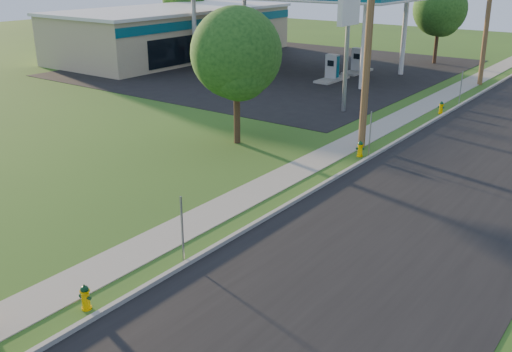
# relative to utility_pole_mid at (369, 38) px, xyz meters

# --- Properties ---
(ground_plane) EXTENTS (140.00, 140.00, 0.00)m
(ground_plane) POSITION_rel_utility_pole_mid_xyz_m (0.60, -17.00, -4.95)
(ground_plane) COLOR #2E521E
(ground_plane) RESTS_ON ground
(road) EXTENTS (8.00, 120.00, 0.02)m
(road) POSITION_rel_utility_pole_mid_xyz_m (5.10, -7.00, -4.94)
(road) COLOR black
(road) RESTS_ON ground
(curb) EXTENTS (0.15, 120.00, 0.15)m
(curb) POSITION_rel_utility_pole_mid_xyz_m (1.10, -7.00, -4.88)
(curb) COLOR gray
(curb) RESTS_ON ground
(sidewalk) EXTENTS (1.50, 120.00, 0.03)m
(sidewalk) POSITION_rel_utility_pole_mid_xyz_m (-0.65, -7.00, -4.94)
(sidewalk) COLOR gray
(sidewalk) RESTS_ON ground
(forecourt) EXTENTS (26.00, 28.00, 0.02)m
(forecourt) POSITION_rel_utility_pole_mid_xyz_m (-15.40, 15.00, -4.94)
(forecourt) COLOR black
(forecourt) RESTS_ON ground
(utility_pole_mid) EXTENTS (1.40, 0.32, 9.80)m
(utility_pole_mid) POSITION_rel_utility_pole_mid_xyz_m (0.00, 0.00, 0.00)
(utility_pole_mid) COLOR brown
(utility_pole_mid) RESTS_ON ground
(utility_pole_far) EXTENTS (1.40, 0.32, 9.50)m
(utility_pole_far) POSITION_rel_utility_pole_mid_xyz_m (0.00, 18.00, -0.15)
(utility_pole_far) COLOR brown
(utility_pole_far) RESTS_ON ground
(sign_post_near) EXTENTS (0.05, 0.04, 2.00)m
(sign_post_near) POSITION_rel_utility_pole_mid_xyz_m (0.85, -12.80, -3.95)
(sign_post_near) COLOR gray
(sign_post_near) RESTS_ON ground
(sign_post_mid) EXTENTS (0.05, 0.04, 2.00)m
(sign_post_mid) POSITION_rel_utility_pole_mid_xyz_m (0.85, -1.00, -3.95)
(sign_post_mid) COLOR gray
(sign_post_mid) RESTS_ON ground
(sign_post_far) EXTENTS (0.05, 0.04, 2.00)m
(sign_post_far) POSITION_rel_utility_pole_mid_xyz_m (0.85, 11.20, -3.95)
(sign_post_far) COLOR gray
(sign_post_far) RESTS_ON ground
(fuel_pump_nw) EXTENTS (1.20, 3.20, 1.90)m
(fuel_pump_nw) POSITION_rel_utility_pole_mid_xyz_m (-17.90, 13.00, -4.23)
(fuel_pump_nw) COLOR gray
(fuel_pump_nw) RESTS_ON ground
(fuel_pump_ne) EXTENTS (1.20, 3.20, 1.90)m
(fuel_pump_ne) POSITION_rel_utility_pole_mid_xyz_m (-8.90, 13.00, -4.23)
(fuel_pump_ne) COLOR gray
(fuel_pump_ne) RESTS_ON ground
(fuel_pump_sw) EXTENTS (1.20, 3.20, 1.90)m
(fuel_pump_sw) POSITION_rel_utility_pole_mid_xyz_m (-17.90, 17.00, -4.23)
(fuel_pump_sw) COLOR gray
(fuel_pump_sw) RESTS_ON ground
(fuel_pump_se) EXTENTS (1.20, 3.20, 1.90)m
(fuel_pump_se) POSITION_rel_utility_pole_mid_xyz_m (-8.90, 17.00, -4.23)
(fuel_pump_se) COLOR gray
(fuel_pump_se) RESTS_ON ground
(convenience_store) EXTENTS (10.40, 22.40, 4.25)m
(convenience_store) POSITION_rel_utility_pole_mid_xyz_m (-26.38, 15.00, -2.82)
(convenience_store) COLOR tan
(convenience_store) RESTS_ON ground
(price_pylon) EXTENTS (0.34, 2.04, 6.85)m
(price_pylon) POSITION_rel_utility_pole_mid_xyz_m (-3.90, 5.50, 0.48)
(price_pylon) COLOR gray
(price_pylon) RESTS_ON ground
(tree_verge) EXTENTS (4.14, 4.14, 6.27)m
(tree_verge) POSITION_rel_utility_pole_mid_xyz_m (-4.93, -2.97, -0.92)
(tree_verge) COLOR #312111
(tree_verge) RESTS_ON ground
(tree_lot) EXTENTS (4.38, 4.38, 6.64)m
(tree_lot) POSITION_rel_utility_pole_mid_xyz_m (-5.61, 24.81, -0.68)
(tree_lot) COLOR #312111
(tree_lot) RESTS_ON ground
(hydrant_near) EXTENTS (0.35, 0.31, 0.68)m
(hydrant_near) POSITION_rel_utility_pole_mid_xyz_m (0.58, -15.97, -4.62)
(hydrant_near) COLOR #DEA300
(hydrant_near) RESTS_ON ground
(hydrant_mid) EXTENTS (0.37, 0.33, 0.72)m
(hydrant_mid) POSITION_rel_utility_pole_mid_xyz_m (0.58, -1.31, -4.60)
(hydrant_mid) COLOR #FFC100
(hydrant_mid) RESTS_ON ground
(hydrant_far) EXTENTS (0.37, 0.33, 0.72)m
(hydrant_far) POSITION_rel_utility_pole_mid_xyz_m (0.76, 8.30, -4.60)
(hydrant_far) COLOR #FFBE00
(hydrant_far) RESTS_ON ground
(car_red) EXTENTS (5.66, 2.71, 1.56)m
(car_red) POSITION_rel_utility_pole_mid_xyz_m (-18.88, 15.09, -4.17)
(car_red) COLOR #66050A
(car_red) RESTS_ON ground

